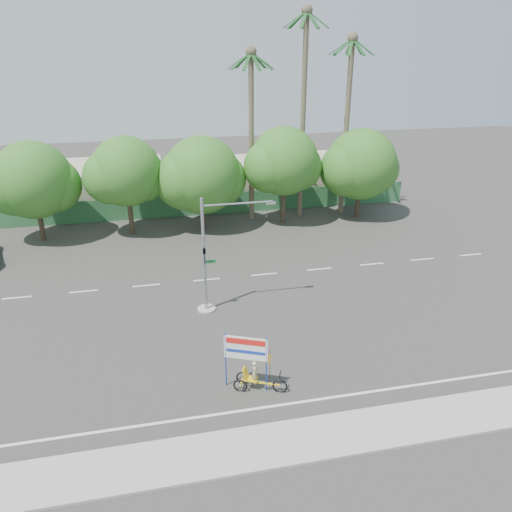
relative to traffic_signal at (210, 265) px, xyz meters
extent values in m
plane|color=#33302D|center=(2.20, -3.98, -2.92)|extent=(120.00, 120.00, 0.00)
cube|color=gray|center=(2.20, -11.48, -2.86)|extent=(50.00, 2.40, 0.12)
cube|color=#336B3D|center=(2.20, 17.52, -1.92)|extent=(38.00, 0.08, 2.00)
cube|color=#B5AC90|center=(-7.80, 22.02, -0.92)|extent=(12.00, 8.00, 4.00)
cube|color=#B5AC90|center=(10.20, 22.02, -1.12)|extent=(14.00, 8.00, 3.60)
cylinder|color=#473828|center=(-11.80, 14.02, -1.16)|extent=(0.40, 0.40, 3.52)
sphere|color=#24611C|center=(-11.80, 14.02, 2.04)|extent=(6.00, 6.00, 6.00)
sphere|color=#24611C|center=(-10.45, 14.32, 1.48)|extent=(4.32, 4.32, 4.32)
sphere|color=#24611C|center=(-13.15, 13.77, 1.72)|extent=(4.56, 4.56, 4.56)
cylinder|color=#473828|center=(-4.80, 14.02, -1.05)|extent=(0.40, 0.40, 3.74)
sphere|color=#24611C|center=(-4.80, 14.02, 2.35)|extent=(5.60, 5.60, 5.60)
sphere|color=#24611C|center=(-3.54, 14.32, 1.76)|extent=(4.03, 4.03, 4.03)
sphere|color=#24611C|center=(-6.06, 13.77, 2.01)|extent=(4.26, 4.26, 4.26)
cylinder|color=#473828|center=(1.20, 14.02, -1.27)|extent=(0.40, 0.40, 3.30)
sphere|color=#24611C|center=(1.20, 14.02, 1.73)|extent=(6.40, 6.40, 6.40)
sphere|color=#24611C|center=(2.64, 14.32, 1.21)|extent=(4.61, 4.61, 4.61)
sphere|color=#24611C|center=(-0.24, 13.77, 1.43)|extent=(4.86, 4.86, 4.86)
cylinder|color=#473828|center=(8.20, 14.02, -0.98)|extent=(0.40, 0.40, 3.87)
sphere|color=#24611C|center=(8.20, 14.02, 2.54)|extent=(5.80, 5.80, 5.80)
sphere|color=#24611C|center=(9.50, 14.32, 1.92)|extent=(4.18, 4.18, 4.18)
sphere|color=#24611C|center=(6.89, 13.77, 2.19)|extent=(4.41, 4.41, 4.41)
cylinder|color=#473828|center=(15.20, 14.02, -1.20)|extent=(0.40, 0.40, 3.43)
sphere|color=#24611C|center=(15.20, 14.02, 1.92)|extent=(6.20, 6.20, 6.20)
sphere|color=#24611C|center=(16.59, 14.32, 1.37)|extent=(4.46, 4.46, 4.46)
sphere|color=#24611C|center=(13.80, 13.77, 1.61)|extent=(4.71, 4.71, 4.71)
cylinder|color=#70604C|center=(10.20, 15.52, 5.58)|extent=(0.44, 0.44, 17.00)
sphere|color=#70604C|center=(10.20, 15.52, 14.08)|extent=(0.90, 0.90, 0.90)
cube|color=#1C4C21|center=(11.14, 15.52, 13.42)|extent=(1.91, 0.28, 1.36)
cube|color=#1C4C21|center=(10.92, 16.12, 13.42)|extent=(1.65, 1.44, 1.36)
cube|color=#1C4C21|center=(10.36, 16.44, 13.42)|extent=(0.61, 1.93, 1.36)
cube|color=#1C4C21|center=(9.73, 16.33, 13.42)|extent=(1.20, 1.80, 1.36)
cube|color=#1C4C21|center=(9.31, 15.84, 13.42)|extent=(1.89, 0.92, 1.36)
cube|color=#1C4C21|center=(9.31, 15.19, 13.42)|extent=(1.89, 0.92, 1.36)
cube|color=#1C4C21|center=(9.73, 14.70, 13.42)|extent=(1.20, 1.80, 1.36)
cube|color=#1C4C21|center=(10.36, 14.59, 13.42)|extent=(0.61, 1.93, 1.36)
cube|color=#1C4C21|center=(10.92, 14.91, 13.42)|extent=(1.65, 1.44, 1.36)
cylinder|color=#70604C|center=(14.20, 15.52, 4.58)|extent=(0.44, 0.44, 15.00)
sphere|color=#70604C|center=(14.20, 15.52, 12.08)|extent=(0.90, 0.90, 0.90)
cube|color=#1C4C21|center=(15.14, 15.52, 11.42)|extent=(1.91, 0.28, 1.36)
cube|color=#1C4C21|center=(14.92, 16.12, 11.42)|extent=(1.65, 1.44, 1.36)
cube|color=#1C4C21|center=(14.36, 16.44, 11.42)|extent=(0.61, 1.93, 1.36)
cube|color=#1C4C21|center=(13.73, 16.33, 11.42)|extent=(1.20, 1.80, 1.36)
cube|color=#1C4C21|center=(13.31, 15.84, 11.42)|extent=(1.89, 0.92, 1.36)
cube|color=#1C4C21|center=(13.31, 15.19, 11.42)|extent=(1.89, 0.92, 1.36)
cube|color=#1C4C21|center=(13.73, 14.70, 11.42)|extent=(1.20, 1.80, 1.36)
cube|color=#1C4C21|center=(14.36, 14.59, 11.42)|extent=(0.61, 1.93, 1.36)
cube|color=#1C4C21|center=(14.92, 14.91, 11.42)|extent=(1.65, 1.44, 1.36)
cylinder|color=#70604C|center=(5.70, 15.52, 4.08)|extent=(0.44, 0.44, 14.00)
sphere|color=#70604C|center=(5.70, 15.52, 11.08)|extent=(0.90, 0.90, 0.90)
cube|color=#1C4C21|center=(6.64, 15.52, 10.42)|extent=(1.91, 0.28, 1.36)
cube|color=#1C4C21|center=(6.42, 16.12, 10.42)|extent=(1.65, 1.44, 1.36)
cube|color=#1C4C21|center=(5.86, 16.44, 10.42)|extent=(0.61, 1.93, 1.36)
cube|color=#1C4C21|center=(5.23, 16.33, 10.42)|extent=(1.20, 1.80, 1.36)
cube|color=#1C4C21|center=(4.81, 15.84, 10.42)|extent=(1.89, 0.92, 1.36)
cube|color=#1C4C21|center=(4.81, 15.19, 10.42)|extent=(1.89, 0.92, 1.36)
cube|color=#1C4C21|center=(5.23, 14.70, 10.42)|extent=(1.20, 1.80, 1.36)
cube|color=#1C4C21|center=(5.86, 14.59, 10.42)|extent=(0.61, 1.93, 1.36)
cube|color=#1C4C21|center=(6.42, 14.91, 10.42)|extent=(1.65, 1.44, 1.36)
cylinder|color=gray|center=(-0.30, 0.02, -2.87)|extent=(1.10, 1.10, 0.10)
cylinder|color=gray|center=(-0.30, 0.02, 0.58)|extent=(0.18, 0.18, 7.00)
cylinder|color=gray|center=(1.70, 0.02, 3.63)|extent=(4.00, 0.10, 0.10)
cube|color=gray|center=(3.60, 0.02, 3.53)|extent=(0.55, 0.20, 0.12)
imported|color=black|center=(-0.30, -0.20, 0.68)|extent=(0.16, 0.20, 1.00)
cube|color=#14662D|center=(0.05, 0.02, 0.23)|extent=(0.70, 0.04, 0.18)
torus|color=black|center=(2.09, -8.29, -2.60)|extent=(0.69, 0.36, 0.72)
torus|color=black|center=(0.55, -7.30, -2.62)|extent=(0.65, 0.34, 0.67)
torus|color=black|center=(0.32, -7.84, -2.62)|extent=(0.65, 0.34, 0.67)
cube|color=yellow|center=(1.26, -7.93, -2.54)|extent=(1.68, 0.78, 0.06)
cube|color=yellow|center=(0.44, -7.57, -2.60)|extent=(0.31, 0.61, 0.05)
cube|color=yellow|center=(0.87, -7.76, -2.39)|extent=(0.67, 0.62, 0.06)
cube|color=yellow|center=(0.61, -7.65, -2.09)|extent=(0.40, 0.51, 0.58)
cylinder|color=black|center=(2.09, -8.29, -2.17)|extent=(0.04, 0.04, 0.58)
cube|color=black|center=(2.09, -8.29, -1.89)|extent=(0.23, 0.46, 0.04)
imported|color=#CCB284|center=(1.02, -7.83, -1.98)|extent=(0.42, 0.49, 1.15)
cylinder|color=#1837B5|center=(-0.25, -7.27, -1.48)|extent=(0.08, 0.08, 2.87)
cylinder|color=#1837B5|center=(1.51, -8.04, -1.48)|extent=(0.08, 0.08, 2.87)
cube|color=white|center=(0.63, -7.66, -0.74)|extent=(1.87, 0.86, 1.17)
cube|color=red|center=(0.62, -7.69, -0.37)|extent=(1.66, 0.74, 0.28)
cube|color=#1837B5|center=(0.62, -7.69, -0.90)|extent=(1.66, 0.74, 0.15)
cylinder|color=black|center=(1.65, -8.10, -1.80)|extent=(0.03, 0.03, 2.23)
cube|color=red|center=(1.31, -7.95, -1.11)|extent=(0.87, 0.40, 0.70)
camera|label=1|loc=(-2.91, -26.24, 12.18)|focal=35.00mm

